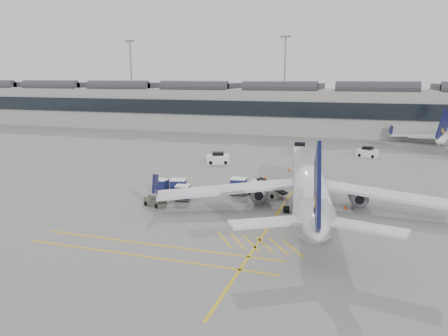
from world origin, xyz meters
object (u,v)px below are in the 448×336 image
(airliner_main, at_px, (309,184))
(belt_loader, at_px, (263,190))
(baggage_cart_a, at_px, (183,192))
(ramp_agent_b, at_px, (257,191))
(pushback_tug, at_px, (155,201))
(ramp_agent_a, at_px, (266,184))

(airliner_main, xyz_separation_m, belt_loader, (-5.94, 4.17, -2.23))
(airliner_main, relative_size, baggage_cart_a, 18.91)
(belt_loader, bearing_deg, ramp_agent_b, -86.98)
(baggage_cart_a, bearing_deg, ramp_agent_b, 15.19)
(airliner_main, height_order, baggage_cart_a, airliner_main)
(ramp_agent_b, bearing_deg, belt_loader, -115.85)
(ramp_agent_b, bearing_deg, pushback_tug, 19.52)
(ramp_agent_b, bearing_deg, baggage_cart_a, 10.73)
(airliner_main, height_order, ramp_agent_a, airliner_main)
(pushback_tug, bearing_deg, ramp_agent_b, 52.19)
(airliner_main, bearing_deg, baggage_cart_a, 175.02)
(airliner_main, distance_m, ramp_agent_a, 8.38)
(baggage_cart_a, xyz_separation_m, pushback_tug, (-2.04, -2.94, -0.39))
(ramp_agent_a, relative_size, ramp_agent_b, 1.21)
(airliner_main, xyz_separation_m, ramp_agent_a, (-5.97, 5.58, -1.87))
(belt_loader, distance_m, pushback_tug, 13.22)
(belt_loader, bearing_deg, pushback_tug, -126.61)
(belt_loader, xyz_separation_m, ramp_agent_b, (-0.34, -1.60, 0.19))
(airliner_main, bearing_deg, pushback_tug, -175.45)
(ramp_agent_a, bearing_deg, ramp_agent_b, -127.10)
(baggage_cart_a, xyz_separation_m, ramp_agent_b, (7.99, 3.63, -0.17))
(belt_loader, xyz_separation_m, ramp_agent_a, (-0.03, 1.41, 0.35))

